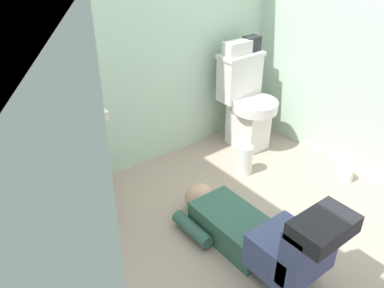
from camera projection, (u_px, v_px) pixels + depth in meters
ground_plane at (238, 246)px, 2.33m from camera, size 2.93×3.17×0.04m
wall_back at (126, 0)px, 2.48m from camera, size 2.59×0.08×2.40m
toilet at (246, 103)px, 3.14m from camera, size 0.36×0.46×0.75m
vanity_cabinet at (46, 175)px, 2.19m from camera, size 0.60×0.52×0.82m
faucet at (20, 92)px, 2.06m from camera, size 0.02×0.02×0.10m
person_plumber at (257, 233)px, 2.15m from camera, size 0.39×1.06×0.52m
tissue_box at (237, 48)px, 2.96m from camera, size 0.22×0.11×0.10m
toiletry_bag at (252, 44)px, 3.04m from camera, size 0.12×0.09×0.11m
bottle_pink at (10, 88)px, 2.03m from camera, size 0.06×0.06×0.16m
bottle_green at (33, 92)px, 2.03m from camera, size 0.05×0.05×0.12m
bottle_white at (38, 84)px, 2.10m from camera, size 0.05×0.05×0.14m
bottle_amber at (54, 82)px, 2.09m from camera, size 0.06×0.06×0.16m
paper_towel_roll at (245, 160)px, 2.90m from camera, size 0.11×0.11×0.22m
toilet_paper_roll at (345, 173)px, 2.85m from camera, size 0.11×0.11×0.10m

